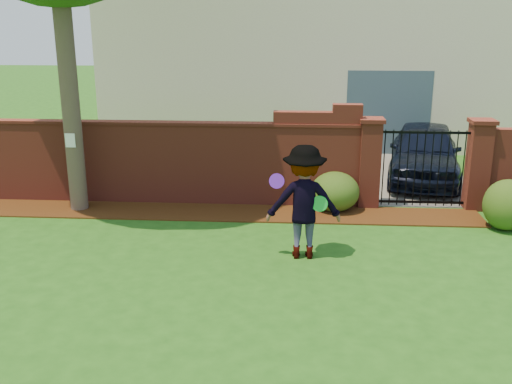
# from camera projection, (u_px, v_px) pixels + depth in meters

# --- Properties ---
(ground) EXTENTS (80.00, 80.00, 0.01)m
(ground) POSITION_uv_depth(u_px,v_px,m) (235.00, 286.00, 8.76)
(ground) COLOR #205415
(ground) RESTS_ON ground
(mulch_bed) EXTENTS (11.10, 1.08, 0.03)m
(mulch_bed) POSITION_uv_depth(u_px,v_px,m) (205.00, 212.00, 12.01)
(mulch_bed) COLOR #361B09
(mulch_bed) RESTS_ON ground
(brick_wall) EXTENTS (8.70, 0.31, 2.16)m
(brick_wall) POSITION_uv_depth(u_px,v_px,m) (160.00, 160.00, 12.45)
(brick_wall) COLOR maroon
(brick_wall) RESTS_ON ground
(pillar_left) EXTENTS (0.50, 0.50, 1.88)m
(pillar_left) POSITION_uv_depth(u_px,v_px,m) (370.00, 162.00, 12.16)
(pillar_left) COLOR maroon
(pillar_left) RESTS_ON ground
(pillar_right) EXTENTS (0.50, 0.50, 1.88)m
(pillar_right) POSITION_uv_depth(u_px,v_px,m) (478.00, 164.00, 12.01)
(pillar_right) COLOR maroon
(pillar_right) RESTS_ON ground
(iron_gate) EXTENTS (1.78, 0.03, 1.60)m
(iron_gate) POSITION_uv_depth(u_px,v_px,m) (423.00, 168.00, 12.11)
(iron_gate) COLOR black
(iron_gate) RESTS_ON ground
(driveway) EXTENTS (3.20, 8.00, 0.01)m
(driveway) POSITION_uv_depth(u_px,v_px,m) (391.00, 162.00, 16.18)
(driveway) COLOR slate
(driveway) RESTS_ON ground
(house) EXTENTS (12.40, 6.40, 6.30)m
(house) POSITION_uv_depth(u_px,v_px,m) (302.00, 38.00, 19.25)
(house) COLOR beige
(house) RESTS_ON ground
(car) EXTENTS (2.39, 4.28, 1.38)m
(car) POSITION_uv_depth(u_px,v_px,m) (425.00, 154.00, 14.08)
(car) COLOR black
(car) RESTS_ON ground
(paper_notice) EXTENTS (0.20, 0.01, 0.28)m
(paper_notice) POSITION_uv_depth(u_px,v_px,m) (70.00, 140.00, 11.63)
(paper_notice) COLOR white
(paper_notice) RESTS_ON tree
(shrub_left) EXTENTS (1.00, 1.00, 0.82)m
(shrub_left) POSITION_uv_depth(u_px,v_px,m) (335.00, 192.00, 12.04)
(shrub_left) COLOR #234715
(shrub_left) RESTS_ON ground
(shrub_middle) EXTENTS (0.88, 0.88, 0.97)m
(shrub_middle) POSITION_uv_depth(u_px,v_px,m) (507.00, 205.00, 10.95)
(shrub_middle) COLOR #234715
(shrub_middle) RESTS_ON ground
(man) EXTENTS (1.26, 0.76, 1.90)m
(man) POSITION_uv_depth(u_px,v_px,m) (304.00, 203.00, 9.55)
(man) COLOR gray
(man) RESTS_ON ground
(frisbee_purple) EXTENTS (0.25, 0.07, 0.25)m
(frisbee_purple) POSITION_uv_depth(u_px,v_px,m) (277.00, 181.00, 9.44)
(frisbee_purple) COLOR #6820C8
(frisbee_purple) RESTS_ON man
(frisbee_green) EXTENTS (0.27, 0.09, 0.26)m
(frisbee_green) POSITION_uv_depth(u_px,v_px,m) (320.00, 204.00, 9.40)
(frisbee_green) COLOR green
(frisbee_green) RESTS_ON man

